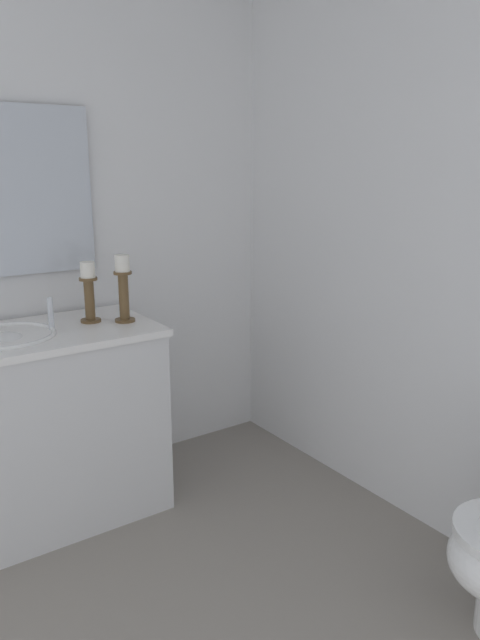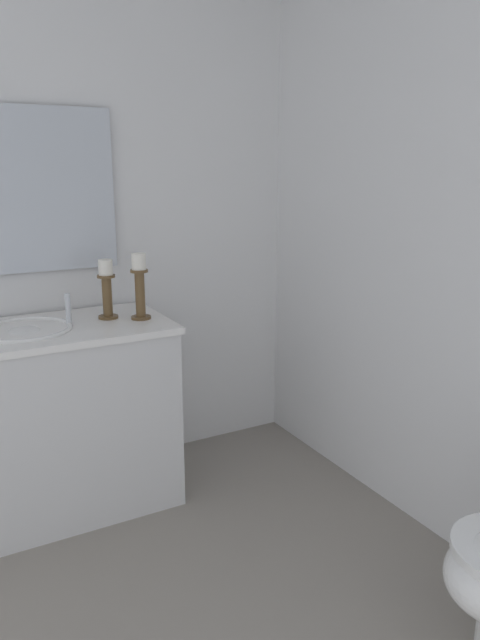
% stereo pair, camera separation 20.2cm
% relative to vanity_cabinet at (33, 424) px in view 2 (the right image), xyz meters
% --- Properties ---
extents(wall_back, '(2.76, 0.04, 2.45)m').
position_rel_vanity_cabinet_xyz_m(wall_back, '(1.06, 1.48, 0.79)').
color(wall_back, white).
rests_on(wall_back, ground).
extents(wall_left, '(0.04, 2.49, 2.45)m').
position_rel_vanity_cabinet_xyz_m(wall_left, '(-0.33, 0.23, 0.79)').
color(wall_left, white).
rests_on(wall_left, ground).
extents(vanity_cabinet, '(0.58, 1.24, 0.86)m').
position_rel_vanity_cabinet_xyz_m(vanity_cabinet, '(0.00, 0.00, 0.00)').
color(vanity_cabinet, silver).
rests_on(vanity_cabinet, ground).
extents(sink_basin, '(0.40, 0.40, 0.24)m').
position_rel_vanity_cabinet_xyz_m(sink_basin, '(-0.00, 0.00, 0.39)').
color(sink_basin, white).
rests_on(sink_basin, vanity_cabinet).
extents(mirror, '(0.02, 1.01, 0.74)m').
position_rel_vanity_cabinet_xyz_m(mirror, '(-0.28, 0.00, 1.00)').
color(mirror, silver).
extents(candle_holder_tall, '(0.09, 0.09, 0.30)m').
position_rel_vanity_cabinet_xyz_m(candle_holder_tall, '(0.05, 0.50, 0.59)').
color(candle_holder_tall, brown).
rests_on(candle_holder_tall, vanity_cabinet).
extents(candle_holder_short, '(0.09, 0.09, 0.27)m').
position_rel_vanity_cabinet_xyz_m(candle_holder_short, '(-0.03, 0.37, 0.57)').
color(candle_holder_short, brown).
rests_on(candle_holder_short, vanity_cabinet).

